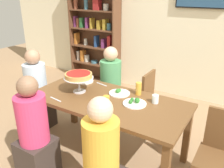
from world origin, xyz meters
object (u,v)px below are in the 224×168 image
(bookshelf, at_px, (95,28))
(salad_plate_spare, at_px, (119,93))
(dining_table, at_px, (107,106))
(diner_head_west, at_px, (37,95))
(cutlery_fork_near, at_px, (56,99))
(beer_glass_amber_short, at_px, (33,88))
(deep_dish_pizza_stand, at_px, (78,77))
(salad_plate_far_diner, at_px, (85,80))
(water_glass_clear_near, at_px, (155,99))
(diner_far_left, at_px, (111,91))
(chair_far_right, at_px, (155,101))
(beer_glass_amber_spare, at_px, (139,89))
(diner_near_left, at_px, (35,137))
(beer_glass_amber_tall, at_px, (106,102))
(cutlery_knife_near, at_px, (102,84))
(salad_plate_near_diner, at_px, (135,103))
(chair_head_east, at_px, (221,152))

(bookshelf, xyz_separation_m, salad_plate_spare, (1.62, -1.81, -0.38))
(dining_table, bearing_deg, diner_head_west, 179.05)
(cutlery_fork_near, bearing_deg, beer_glass_amber_short, -165.63)
(deep_dish_pizza_stand, distance_m, salad_plate_far_diner, 0.39)
(salad_plate_spare, height_order, beer_glass_amber_short, beer_glass_amber_short)
(water_glass_clear_near, bearing_deg, salad_plate_spare, 179.93)
(diner_head_west, bearing_deg, beer_glass_amber_short, -42.91)
(bookshelf, height_order, diner_head_west, bookshelf)
(diner_far_left, relative_size, deep_dish_pizza_stand, 3.31)
(chair_far_right, bearing_deg, beer_glass_amber_spare, -7.45)
(diner_near_left, bearing_deg, deep_dish_pizza_stand, -2.54)
(beer_glass_amber_tall, height_order, beer_glass_amber_spare, beer_glass_amber_spare)
(deep_dish_pizza_stand, xyz_separation_m, cutlery_knife_near, (0.10, 0.33, -0.19))
(deep_dish_pizza_stand, relative_size, salad_plate_near_diner, 1.37)
(diner_head_west, height_order, cutlery_fork_near, diner_head_west)
(water_glass_clear_near, distance_m, cutlery_knife_near, 0.80)
(beer_glass_amber_spare, bearing_deg, salad_plate_far_diner, 179.53)
(diner_far_left, height_order, cutlery_knife_near, diner_far_left)
(salad_plate_far_diner, xyz_separation_m, beer_glass_amber_tall, (0.65, -0.48, 0.05))
(diner_far_left, distance_m, salad_plate_near_diner, 0.98)
(salad_plate_near_diner, relative_size, water_glass_clear_near, 2.78)
(diner_near_left, xyz_separation_m, diner_far_left, (0.04, 1.39, 0.00))
(beer_glass_amber_tall, bearing_deg, salad_plate_near_diner, 48.46)
(diner_near_left, distance_m, beer_glass_amber_tall, 0.81)
(bookshelf, relative_size, diner_near_left, 1.92)
(beer_glass_amber_short, bearing_deg, salad_plate_near_diner, 19.48)
(salad_plate_far_diner, distance_m, beer_glass_amber_spare, 0.78)
(chair_far_right, bearing_deg, bookshelf, -124.43)
(chair_far_right, xyz_separation_m, cutlery_knife_near, (-0.59, -0.40, 0.26))
(dining_table, height_order, beer_glass_amber_spare, beer_glass_amber_spare)
(deep_dish_pizza_stand, bearing_deg, cutlery_knife_near, 73.68)
(deep_dish_pizza_stand, distance_m, cutlery_fork_near, 0.37)
(beer_glass_amber_short, bearing_deg, chair_head_east, 10.88)
(chair_head_east, height_order, salad_plate_near_diner, chair_head_east)
(beer_glass_amber_spare, relative_size, cutlery_fork_near, 0.82)
(chair_head_east, xyz_separation_m, beer_glass_amber_spare, (-0.98, 0.25, 0.33))
(bookshelf, distance_m, beer_glass_amber_tall, 2.78)
(diner_head_west, distance_m, chair_far_right, 1.64)
(chair_head_east, height_order, beer_glass_amber_tall, beer_glass_amber_tall)
(salad_plate_near_diner, distance_m, beer_glass_amber_tall, 0.32)
(diner_head_west, relative_size, salad_plate_spare, 4.65)
(bookshelf, distance_m, water_glass_clear_near, 2.77)
(diner_far_left, relative_size, salad_plate_spare, 4.65)
(diner_near_left, xyz_separation_m, cutlery_knife_near, (0.13, 1.02, 0.25))
(diner_far_left, xyz_separation_m, beer_glass_amber_tall, (0.49, -0.87, 0.32))
(dining_table, bearing_deg, beer_glass_amber_spare, 51.82)
(chair_head_east, xyz_separation_m, water_glass_clear_near, (-0.73, 0.15, 0.30))
(salad_plate_spare, relative_size, cutlery_knife_near, 1.37)
(deep_dish_pizza_stand, distance_m, cutlery_knife_near, 0.39)
(bookshelf, distance_m, beer_glass_amber_spare, 2.52)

